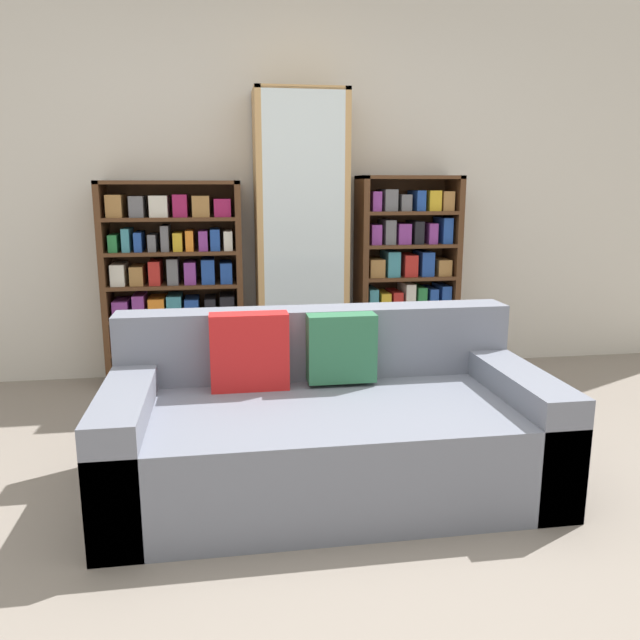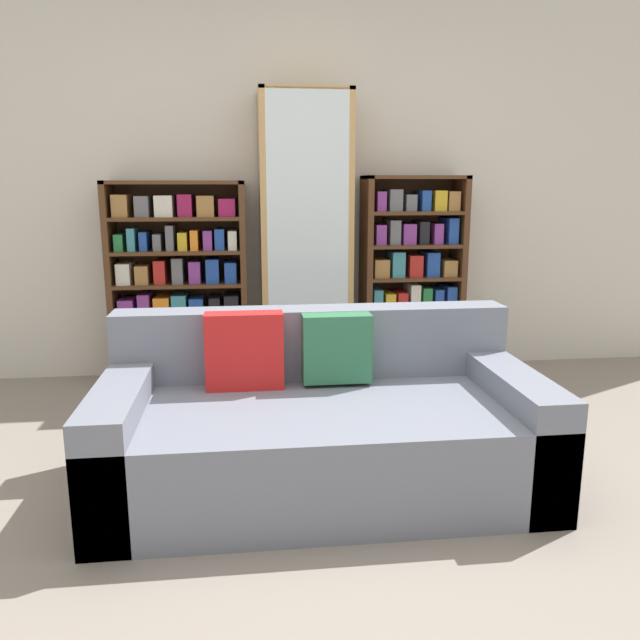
{
  "view_description": "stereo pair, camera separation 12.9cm",
  "coord_description": "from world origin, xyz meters",
  "px_view_note": "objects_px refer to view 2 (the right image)",
  "views": [
    {
      "loc": [
        -0.46,
        -2.13,
        1.34
      ],
      "look_at": [
        0.08,
        1.28,
        0.59
      ],
      "focal_mm": 35.0,
      "sensor_mm": 36.0,
      "label": 1
    },
    {
      "loc": [
        -0.33,
        -2.15,
        1.34
      ],
      "look_at": [
        0.08,
        1.28,
        0.59
      ],
      "focal_mm": 35.0,
      "sensor_mm": 36.0,
      "label": 2
    }
  ],
  "objects_px": {
    "bookshelf_left": "(180,287)",
    "bookshelf_right": "(411,280)",
    "couch": "(320,427)",
    "wine_bottle": "(373,391)",
    "display_cabinet": "(305,240)"
  },
  "relations": [
    {
      "from": "wine_bottle",
      "to": "display_cabinet",
      "type": "bearing_deg",
      "value": 109.82
    },
    {
      "from": "couch",
      "to": "bookshelf_left",
      "type": "bearing_deg",
      "value": 115.05
    },
    {
      "from": "bookshelf_right",
      "to": "wine_bottle",
      "type": "relative_size",
      "value": 3.47
    },
    {
      "from": "couch",
      "to": "bookshelf_right",
      "type": "height_order",
      "value": "bookshelf_right"
    },
    {
      "from": "couch",
      "to": "bookshelf_right",
      "type": "bearing_deg",
      "value": 62.58
    },
    {
      "from": "display_cabinet",
      "to": "bookshelf_right",
      "type": "xyz_separation_m",
      "value": [
        0.76,
        0.02,
        -0.29
      ]
    },
    {
      "from": "couch",
      "to": "bookshelf_right",
      "type": "distance_m",
      "value": 1.9
    },
    {
      "from": "wine_bottle",
      "to": "bookshelf_left",
      "type": "bearing_deg",
      "value": 143.15
    },
    {
      "from": "couch",
      "to": "wine_bottle",
      "type": "relative_size",
      "value": 4.74
    },
    {
      "from": "bookshelf_left",
      "to": "bookshelf_right",
      "type": "bearing_deg",
      "value": -0.01
    },
    {
      "from": "bookshelf_left",
      "to": "display_cabinet",
      "type": "bearing_deg",
      "value": -1.12
    },
    {
      "from": "couch",
      "to": "bookshelf_left",
      "type": "distance_m",
      "value": 1.86
    },
    {
      "from": "display_cabinet",
      "to": "couch",
      "type": "bearing_deg",
      "value": -93.29
    },
    {
      "from": "couch",
      "to": "display_cabinet",
      "type": "height_order",
      "value": "display_cabinet"
    },
    {
      "from": "bookshelf_left",
      "to": "bookshelf_right",
      "type": "xyz_separation_m",
      "value": [
        1.62,
        -0.0,
        0.02
      ]
    }
  ]
}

